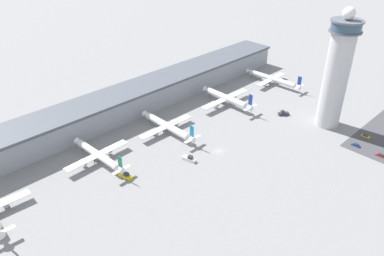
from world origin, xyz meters
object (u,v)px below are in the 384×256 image
airplane_gate_charlie (167,126)px  service_truck_baggage (283,113)px  control_tower (337,72)px  car_silver_sedan (366,136)px  service_truck_catering (126,176)px  airplane_gate_bravo (98,155)px  car_blue_compact (356,145)px  car_navy_sedan (381,155)px  airplane_gate_delta (227,98)px  service_truck_fuel (189,159)px  airplane_gate_echo (272,79)px

airplane_gate_charlie → service_truck_baggage: size_ratio=6.43×
control_tower → car_silver_sedan: control_tower is taller
airplane_gate_charlie → service_truck_catering: 46.45m
airplane_gate_bravo → service_truck_baggage: airplane_gate_bravo is taller
car_blue_compact → car_navy_sedan: 13.68m
airplane_gate_delta → airplane_gate_charlie: bearing=179.0°
service_truck_fuel → car_navy_sedan: (74.20, -67.95, -0.47)m
airplane_gate_delta → service_truck_baggage: airplane_gate_delta is taller
airplane_gate_bravo → service_truck_catering: size_ratio=5.17×
airplane_gate_echo → car_silver_sedan: bearing=-106.9°
airplane_gate_bravo → car_navy_sedan: (108.08, -99.52, -3.82)m
airplane_gate_bravo → car_silver_sedan: (121.44, -85.58, -3.82)m
service_truck_catering → service_truck_fuel: service_truck_fuel is taller
airplane_gate_delta → service_truck_baggage: 37.82m
airplane_gate_bravo → car_blue_compact: bearing=-38.3°
airplane_gate_bravo → airplane_gate_echo: bearing=-1.7°
airplane_gate_bravo → airplane_gate_charlie: 44.86m
service_truck_fuel → car_blue_compact: bearing=-36.0°
car_blue_compact → service_truck_catering: bearing=148.3°
service_truck_baggage → car_blue_compact: bearing=-92.6°
airplane_gate_charlie → service_truck_catering: bearing=-157.1°
service_truck_catering → car_navy_sedan: bearing=-36.8°
control_tower → airplane_gate_charlie: control_tower is taller
car_blue_compact → car_silver_sedan: (12.92, 0.27, 0.03)m
airplane_gate_echo → service_truck_fuel: (-112.22, -27.27, -3.08)m
service_truck_catering → car_navy_sedan: (105.98, -79.40, -0.43)m
control_tower → airplane_gate_charlie: bearing=141.1°
car_navy_sedan → airplane_gate_echo: bearing=68.2°
car_blue_compact → car_navy_sedan: car_navy_sedan is taller
airplane_gate_bravo → service_truck_baggage: 117.00m
control_tower → airplane_gate_delta: (-23.46, 59.40, -28.47)m
control_tower → airplane_gate_echo: size_ratio=1.50×
car_navy_sedan → service_truck_baggage: bearing=87.6°
airplane_gate_bravo → service_truck_fuel: (33.88, -31.57, -3.35)m
service_truck_catering → car_navy_sedan: 132.42m
service_truck_catering → service_truck_baggage: size_ratio=1.15×
service_truck_baggage → car_silver_sedan: (10.72, -47.90, -0.53)m
control_tower → car_blue_compact: control_tower is taller
airplane_gate_echo → car_navy_sedan: bearing=-111.8°
control_tower → service_truck_fuel: bearing=160.2°
airplane_gate_bravo → car_navy_sedan: 146.97m
car_blue_compact → service_truck_baggage: bearing=87.4°
control_tower → car_navy_sedan: control_tower is taller
control_tower → airplane_gate_bravo: control_tower is taller
airplane_gate_bravo → service_truck_catering: 20.51m
car_silver_sedan → service_truck_fuel: bearing=148.3°
service_truck_catering → car_silver_sedan: 136.11m
control_tower → car_navy_sedan: 50.74m
service_truck_fuel → airplane_gate_charlie: bearing=69.7°
airplane_gate_echo → car_blue_compact: 89.87m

